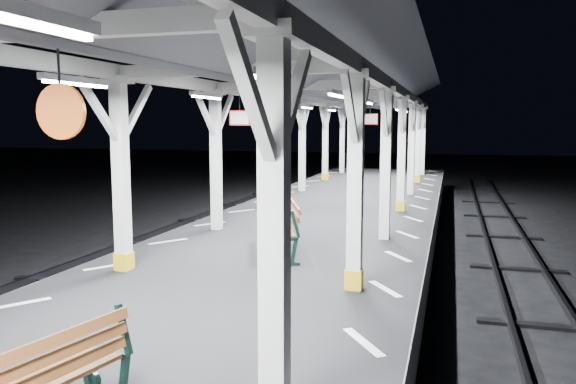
% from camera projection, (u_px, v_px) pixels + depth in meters
% --- Properties ---
extents(platform, '(6.00, 50.00, 1.00)m').
position_uv_depth(platform, '(175.00, 359.00, 7.30)').
color(platform, black).
rests_on(platform, ground).
extents(hazard_stripes_left, '(1.00, 48.00, 0.01)m').
position_uv_depth(hazard_stripes_left, '(18.00, 304.00, 7.92)').
color(hazard_stripes_left, silver).
rests_on(hazard_stripes_left, platform).
extents(hazard_stripes_right, '(1.00, 48.00, 0.01)m').
position_uv_depth(hazard_stripes_right, '(363.00, 342.00, 6.56)').
color(hazard_stripes_right, silver).
rests_on(hazard_stripes_right, platform).
extents(canopy, '(5.40, 49.00, 4.65)m').
position_uv_depth(canopy, '(166.00, 39.00, 6.79)').
color(canopy, silver).
rests_on(canopy, platform).
extents(bench_mid, '(1.32, 1.99, 1.02)m').
position_uv_depth(bench_mid, '(283.00, 227.00, 10.89)').
color(bench_mid, black).
rests_on(bench_mid, platform).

